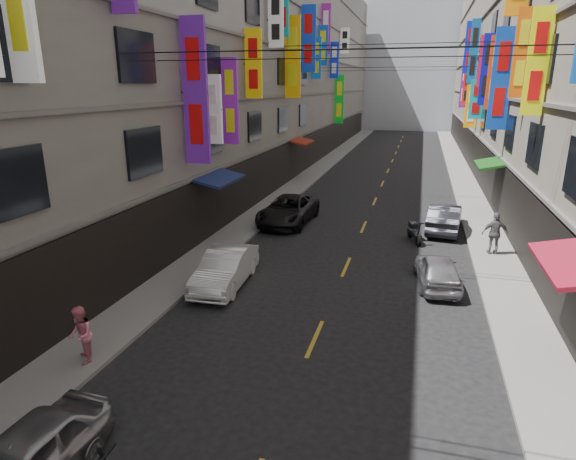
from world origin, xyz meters
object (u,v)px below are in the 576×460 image
Objects in this scene: car_right_mid at (438,270)px; scooter_far_right at (414,233)px; car_left_far at (288,210)px; pedestrian_lfar at (80,335)px; pedestrian_rfar at (495,233)px; car_left_mid at (225,268)px; car_right_far at (445,218)px.

scooter_far_right is at bearing -86.33° from car_right_mid.
scooter_far_right is at bearing -11.07° from car_left_far.
pedestrian_rfar is at bearing 97.84° from pedestrian_lfar.
pedestrian_rfar is (9.90, 5.98, 0.36)m from car_left_mid.
car_right_far is 3.91m from pedestrian_rfar.
car_left_far is 8.02m from car_right_far.
car_right_far is (8.00, 0.61, -0.01)m from car_left_far.
car_right_far is at bearing -141.37° from scooter_far_right.
pedestrian_rfar reaches higher than car_right_far.
car_left_mid is 2.23× the size of pedestrian_rfar.
scooter_far_right is 0.43× the size of car_left_mid.
car_right_mid is 2.27× the size of pedestrian_lfar.
car_right_mid is 1.92× the size of pedestrian_rfar.
pedestrian_rfar is at bearing -13.51° from car_left_far.
car_left_mid is 8.77m from car_left_far.
scooter_far_right is 0.95× the size of pedestrian_rfar.
scooter_far_right is at bearing 44.46° from car_left_mid.
pedestrian_lfar is at bearing 35.02° from car_right_mid.
car_left_mid is 12.33m from car_right_far.
car_left_far is 10.07m from car_right_mid.
pedestrian_lfar reaches higher than car_right_far.
car_left_mid is at bearing -87.78° from car_left_far.
pedestrian_rfar reaches higher than car_left_far.
car_left_mid is at bearing 127.01° from pedestrian_lfar.
scooter_far_right is 5.25m from car_right_mid.
car_left_mid reaches higher than car_right_mid.
scooter_far_right is 2.60m from car_right_far.
car_left_far reaches higher than car_right_far.
car_left_far is at bearing -48.25° from car_right_mid.
car_right_mid is 7.36m from car_right_far.
pedestrian_rfar is (2.41, 3.94, 0.44)m from car_right_mid.
car_right_far is at bearing 109.77° from pedestrian_lfar.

